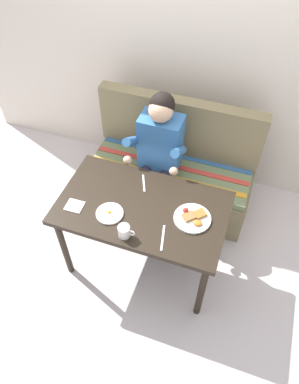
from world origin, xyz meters
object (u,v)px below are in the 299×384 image
person (158,149)px  plate_eggs (110,213)px  napkin (75,206)px  plate_breakfast (193,218)px  table (143,213)px  fork (144,183)px  couch (172,173)px  coffee_mug (124,231)px  knife (163,238)px

person → plate_eggs: bearing=-98.3°
person → napkin: bearing=-116.3°
person → plate_breakfast: (0.44, -0.58, 0.00)m
table → napkin: size_ratio=9.82×
napkin → fork: bearing=43.6°
fork → person: bearing=68.9°
couch → plate_breakfast: couch is taller
table → person: bearing=97.9°
couch → plate_eggs: (-0.19, -0.91, 0.41)m
table → coffee_mug: 0.30m
table → fork: bearing=107.5°
plate_eggs → coffee_mug: (0.16, -0.13, 0.04)m
plate_breakfast → napkin: bearing=-168.4°
person → plate_eggs: size_ratio=6.37×
couch → plate_breakfast: (0.36, -0.76, 0.41)m
couch → plate_eggs: couch is taller
table → couch: (0.00, 0.76, -0.32)m
table → coffee_mug: bearing=-95.3°
table → knife: size_ratio=6.00×
fork → knife: 0.50m
knife → couch: bearing=90.6°
person → knife: bearing=-69.4°
person → knife: 0.85m
knife → plate_breakfast: bearing=44.4°
table → couch: 0.83m
napkin → knife: size_ratio=0.61×
plate_eggs → coffee_mug: 0.21m
person → fork: 0.38m
couch → plate_breakfast: size_ratio=5.63×
napkin → fork: napkin is taller
table → knife: 0.31m
fork → coffee_mug: bearing=-108.6°
person → knife: (0.30, -0.80, -0.01)m
plate_breakfast → table: bearing=-178.6°
plate_eggs → knife: bearing=-9.2°
coffee_mug → napkin: (-0.43, 0.11, -0.05)m
plate_eggs → knife: size_ratio=0.95×
fork → knife: same height
plate_eggs → knife: plate_eggs is taller
plate_eggs → plate_breakfast: bearing=15.3°
table → plate_breakfast: 0.37m
plate_breakfast → napkin: size_ratio=2.09×
knife → fork: bearing=112.2°
person → plate_breakfast: 0.73m
couch → fork: 0.69m
napkin → person: bearing=63.7°
plate_eggs → napkin: size_ratio=1.56×
plate_eggs → fork: 0.37m
table → person: person is taller
napkin → fork: (0.38, 0.37, -0.00)m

